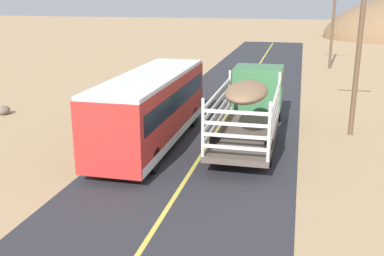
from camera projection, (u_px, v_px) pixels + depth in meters
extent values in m
cube|color=#3F7F4C|center=(258.00, 87.00, 24.30)|extent=(2.50, 2.20, 2.20)
cube|color=#192333|center=(259.00, 79.00, 24.17)|extent=(2.53, 1.54, 0.70)
cube|color=brown|center=(245.00, 137.00, 19.57)|extent=(2.50, 6.40, 0.24)
cylinder|color=silver|center=(230.00, 93.00, 22.42)|extent=(0.12, 0.12, 2.20)
cylinder|color=silver|center=(279.00, 95.00, 21.89)|extent=(0.12, 0.12, 2.20)
cylinder|color=silver|center=(203.00, 128.00, 16.56)|extent=(0.12, 0.12, 2.20)
cylinder|color=silver|center=(269.00, 132.00, 16.03)|extent=(0.12, 0.12, 2.20)
cube|color=silver|center=(217.00, 122.00, 19.68)|extent=(0.08, 6.30, 0.12)
cube|color=silver|center=(274.00, 126.00, 19.15)|extent=(0.08, 6.30, 0.12)
cube|color=silver|center=(235.00, 148.00, 16.47)|extent=(2.40, 0.08, 0.12)
cube|color=silver|center=(218.00, 113.00, 19.56)|extent=(0.08, 6.30, 0.12)
cube|color=silver|center=(275.00, 116.00, 19.02)|extent=(0.08, 6.30, 0.12)
cube|color=silver|center=(235.00, 136.00, 16.34)|extent=(2.40, 0.08, 0.12)
cube|color=silver|center=(218.00, 103.00, 19.43)|extent=(0.08, 6.30, 0.12)
cube|color=silver|center=(275.00, 106.00, 18.90)|extent=(0.08, 6.30, 0.12)
cube|color=silver|center=(235.00, 124.00, 16.22)|extent=(2.40, 0.08, 0.12)
cube|color=silver|center=(218.00, 92.00, 19.31)|extent=(0.08, 6.30, 0.12)
cube|color=silver|center=(276.00, 95.00, 18.77)|extent=(0.08, 6.30, 0.12)
cube|color=silver|center=(236.00, 112.00, 16.09)|extent=(2.40, 0.08, 0.12)
ellipsoid|color=#8C6B4C|center=(247.00, 92.00, 19.01)|extent=(1.75, 3.84, 0.70)
cylinder|color=black|center=(237.00, 109.00, 24.90)|extent=(0.32, 1.10, 1.10)
cylinder|color=black|center=(278.00, 111.00, 24.41)|extent=(0.32, 1.10, 1.10)
cylinder|color=black|center=(214.00, 148.00, 18.66)|extent=(0.32, 1.10, 1.10)
cylinder|color=black|center=(268.00, 152.00, 18.18)|extent=(0.32, 1.10, 1.10)
cube|color=red|center=(152.00, 108.00, 20.39)|extent=(2.50, 10.00, 2.70)
cube|color=white|center=(151.00, 76.00, 19.98)|extent=(2.45, 9.80, 0.16)
cube|color=#192333|center=(151.00, 97.00, 20.25)|extent=(2.54, 9.20, 0.80)
cube|color=silver|center=(152.00, 132.00, 20.71)|extent=(2.53, 9.80, 0.36)
cylinder|color=black|center=(152.00, 114.00, 24.00)|extent=(0.30, 1.00, 1.00)
cylinder|color=black|center=(192.00, 117.00, 23.52)|extent=(0.30, 1.00, 1.00)
cylinder|color=black|center=(100.00, 155.00, 17.94)|extent=(0.30, 1.00, 1.00)
cylinder|color=black|center=(153.00, 160.00, 17.45)|extent=(0.30, 1.00, 1.00)
cylinder|color=brown|center=(359.00, 44.00, 21.06)|extent=(0.24, 0.24, 8.71)
cylinder|color=brown|center=(333.00, 24.00, 40.58)|extent=(0.24, 0.24, 7.94)
ellipsoid|color=#756656|center=(4.00, 110.00, 25.90)|extent=(0.65, 0.83, 0.49)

